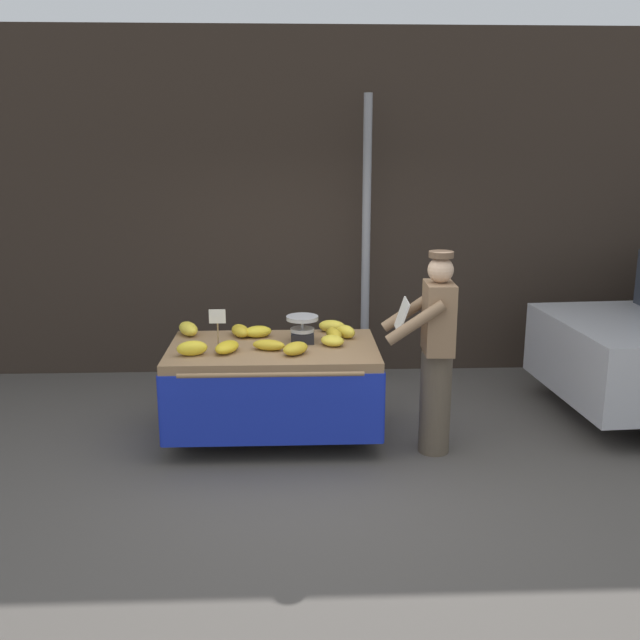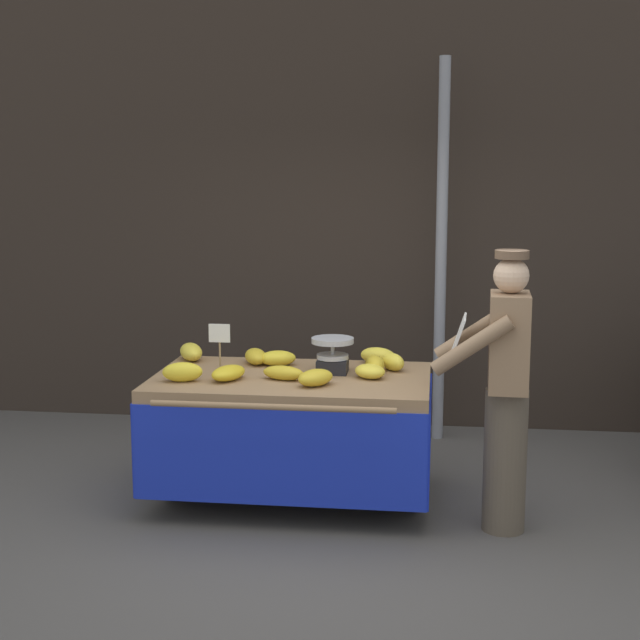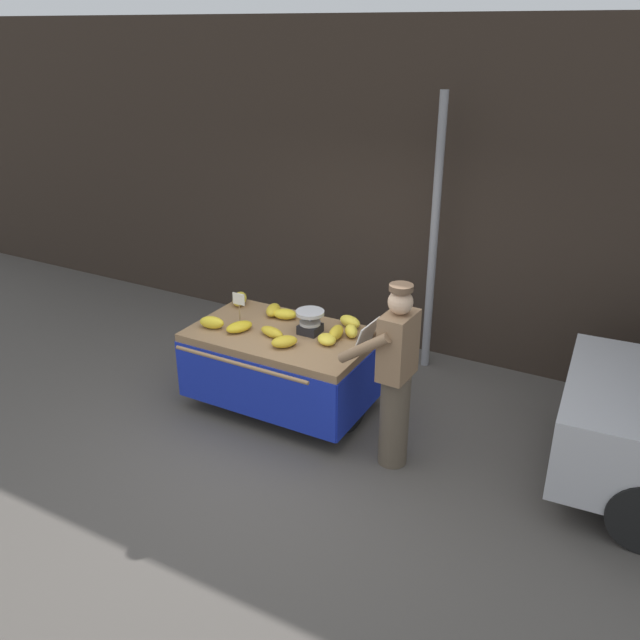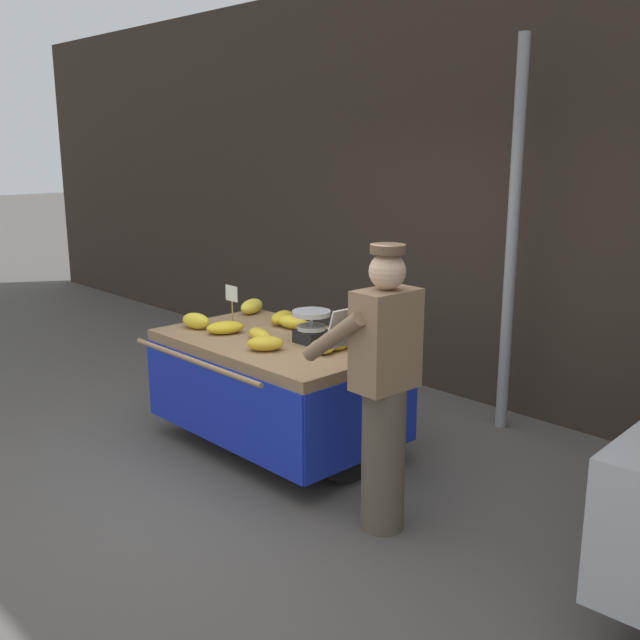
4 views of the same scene
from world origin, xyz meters
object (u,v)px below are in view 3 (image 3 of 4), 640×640
at_px(street_pole, 434,239).
at_px(banana_bunch_7, 273,310).
at_px(banana_bunch_1, 336,333).
at_px(banana_bunch_3, 284,342).
at_px(banana_cart, 282,352).
at_px(banana_bunch_4, 240,299).
at_px(banana_bunch_6, 239,327).
at_px(banana_bunch_5, 272,332).
at_px(banana_bunch_8, 212,322).
at_px(banana_bunch_0, 351,331).
at_px(banana_bunch_10, 285,314).
at_px(price_sign, 239,302).
at_px(banana_bunch_2, 350,322).
at_px(weighing_scale, 310,322).
at_px(vendor_person, 395,376).
at_px(banana_bunch_9, 327,339).

height_order(street_pole, banana_bunch_7, street_pole).
relative_size(banana_bunch_1, banana_bunch_3, 1.06).
bearing_deg(street_pole, banana_cart, -121.05).
xyz_separation_m(street_pole, banana_bunch_7, (-1.26, -1.26, -0.62)).
distance_m(banana_bunch_1, banana_bunch_4, 1.34).
bearing_deg(banana_bunch_4, banana_bunch_6, -55.19).
distance_m(banana_bunch_5, banana_bunch_8, 0.64).
bearing_deg(banana_bunch_7, banana_bunch_1, -12.50).
distance_m(street_pole, banana_bunch_4, 2.19).
distance_m(banana_cart, banana_bunch_0, 0.74).
bearing_deg(banana_bunch_10, banana_cart, -64.28).
height_order(price_sign, banana_bunch_7, price_sign).
bearing_deg(banana_bunch_8, banana_bunch_0, 20.69).
xyz_separation_m(street_pole, banana_bunch_2, (-0.42, -1.15, -0.61)).
bearing_deg(banana_bunch_4, price_sign, -54.65).
bearing_deg(banana_bunch_7, banana_bunch_3, -49.70).
bearing_deg(banana_bunch_2, banana_bunch_8, -149.88).
height_order(weighing_scale, banana_bunch_0, weighing_scale).
distance_m(weighing_scale, banana_bunch_0, 0.41).
relative_size(banana_cart, banana_bunch_6, 6.38).
relative_size(banana_bunch_0, banana_bunch_2, 0.80).
xyz_separation_m(banana_bunch_2, banana_bunch_10, (-0.68, -0.14, -0.01)).
bearing_deg(banana_bunch_8, price_sign, 46.73).
xyz_separation_m(banana_bunch_4, banana_bunch_6, (0.40, -0.57, -0.01)).
bearing_deg(vendor_person, banana_bunch_6, 175.08).
distance_m(banana_bunch_2, banana_bunch_3, 0.78).
xyz_separation_m(banana_bunch_1, banana_bunch_4, (-1.31, 0.25, 0.00)).
xyz_separation_m(banana_bunch_1, vendor_person, (0.81, -0.47, -0.03)).
distance_m(banana_bunch_6, banana_bunch_10, 0.53).
relative_size(price_sign, vendor_person, 0.20).
height_order(street_pole, banana_bunch_10, street_pole).
bearing_deg(banana_bunch_1, banana_bunch_8, -161.74).
height_order(banana_bunch_2, banana_bunch_9, banana_bunch_2).
distance_m(weighing_scale, banana_bunch_8, 0.99).
bearing_deg(weighing_scale, banana_bunch_0, 16.72).
xyz_separation_m(banana_bunch_0, banana_bunch_9, (-0.13, -0.25, -0.01)).
xyz_separation_m(banana_bunch_1, banana_bunch_6, (-0.91, -0.32, -0.01)).
bearing_deg(banana_bunch_5, banana_bunch_0, 28.24).
bearing_deg(banana_bunch_2, street_pole, 69.81).
bearing_deg(banana_bunch_10, price_sign, -133.04).
distance_m(street_pole, price_sign, 2.21).
relative_size(banana_bunch_0, banana_bunch_1, 0.76).
height_order(weighing_scale, banana_bunch_2, weighing_scale).
bearing_deg(banana_cart, banana_bunch_3, -53.20).
relative_size(banana_bunch_1, banana_bunch_8, 1.06).
relative_size(banana_bunch_7, banana_bunch_10, 1.08).
bearing_deg(price_sign, banana_bunch_8, -133.27).
distance_m(price_sign, banana_bunch_6, 0.26).
bearing_deg(weighing_scale, banana_bunch_2, 48.60).
relative_size(weighing_scale, banana_bunch_8, 1.11).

